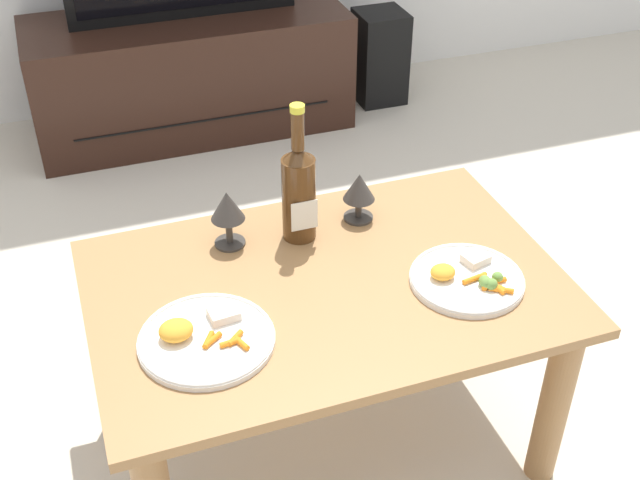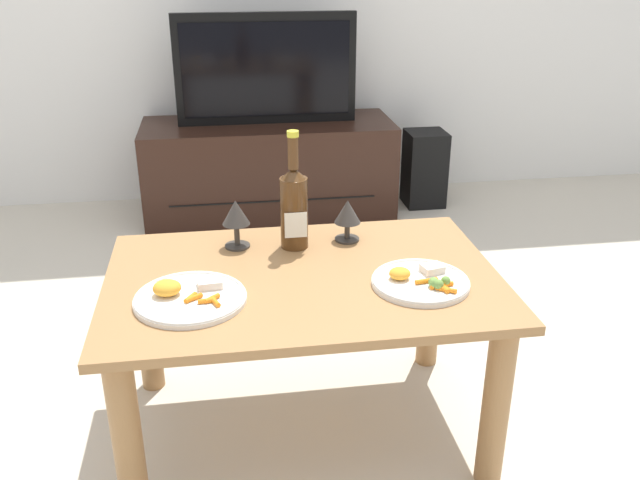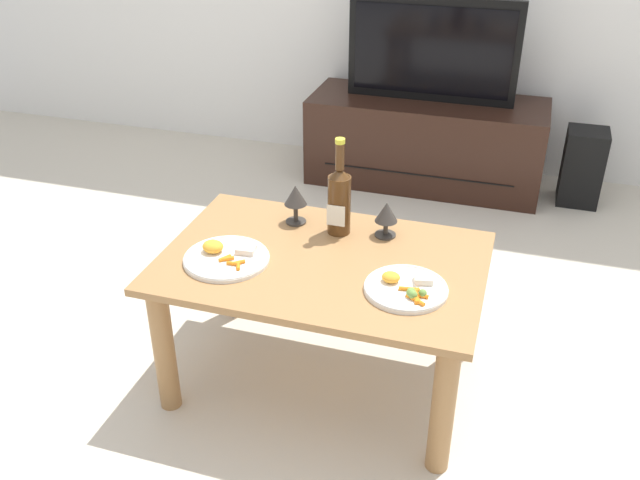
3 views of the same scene
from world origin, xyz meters
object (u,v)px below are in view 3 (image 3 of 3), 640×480
(goblet_right, at_px, (386,214))
(dinner_plate_right, at_px, (406,288))
(floor_speaker, at_px, (582,167))
(tv_stand, at_px, (425,142))
(tv_screen, at_px, (433,50))
(goblet_left, at_px, (295,197))
(dinner_plate_left, at_px, (226,257))
(wine_bottle, at_px, (339,198))
(dining_table, at_px, (323,285))

(goblet_right, xyz_separation_m, dinner_plate_right, (0.13, -0.31, -0.07))
(floor_speaker, height_order, goblet_right, goblet_right)
(tv_stand, height_order, tv_screen, tv_screen)
(goblet_left, bearing_deg, goblet_right, -0.00)
(tv_screen, distance_m, goblet_left, 1.57)
(floor_speaker, relative_size, dinner_plate_left, 1.45)
(wine_bottle, bearing_deg, goblet_right, 7.96)
(tv_stand, distance_m, goblet_left, 1.60)
(wine_bottle, bearing_deg, tv_stand, 88.14)
(tv_screen, bearing_deg, goblet_right, -85.97)
(goblet_right, bearing_deg, dining_table, -126.90)
(floor_speaker, bearing_deg, goblet_right, -115.12)
(wine_bottle, relative_size, dinner_plate_right, 1.36)
(goblet_right, height_order, dinner_plate_right, goblet_right)
(tv_screen, bearing_deg, goblet_left, -97.76)
(floor_speaker, relative_size, wine_bottle, 1.17)
(dinner_plate_right, bearing_deg, floor_speaker, 72.47)
(floor_speaker, xyz_separation_m, goblet_left, (-1.04, -1.54, 0.39))
(dining_table, xyz_separation_m, goblet_right, (0.16, 0.21, 0.18))
(tv_screen, bearing_deg, dining_table, -91.58)
(goblet_left, bearing_deg, tv_stand, 82.25)
(floor_speaker, xyz_separation_m, dinner_plate_right, (-0.58, -1.85, 0.31))
(tv_stand, xyz_separation_m, wine_bottle, (-0.05, -1.57, 0.39))
(floor_speaker, relative_size, goblet_left, 2.81)
(tv_stand, height_order, wine_bottle, wine_bottle)
(dinner_plate_right, bearing_deg, dining_table, 160.84)
(dinner_plate_right, bearing_deg, dinner_plate_left, 179.64)
(tv_stand, relative_size, goblet_right, 10.11)
(tv_stand, xyz_separation_m, dinner_plate_left, (-0.34, -1.86, 0.27))
(tv_stand, bearing_deg, tv_screen, -90.00)
(dinner_plate_left, height_order, dinner_plate_right, dinner_plate_left)
(dinner_plate_left, bearing_deg, wine_bottle, 44.54)
(wine_bottle, height_order, goblet_left, wine_bottle)
(tv_screen, bearing_deg, floor_speaker, -0.88)
(dining_table, xyz_separation_m, wine_bottle, (-0.00, 0.19, 0.23))
(dining_table, relative_size, floor_speaker, 2.59)
(goblet_left, height_order, dinner_plate_right, goblet_left)
(goblet_right, relative_size, dinner_plate_right, 0.50)
(tv_screen, relative_size, dinner_plate_left, 3.21)
(tv_stand, height_order, goblet_right, goblet_right)
(floor_speaker, bearing_deg, tv_screen, 178.98)
(wine_bottle, bearing_deg, floor_speaker, 60.67)
(wine_bottle, distance_m, dinner_plate_right, 0.43)
(dinner_plate_right, bearing_deg, tv_stand, 97.39)
(dining_table, distance_m, floor_speaker, 1.96)
(tv_screen, height_order, dinner_plate_right, tv_screen)
(goblet_right, bearing_deg, wine_bottle, -172.04)
(floor_speaker, bearing_deg, dining_table, -116.71)
(goblet_left, distance_m, dinner_plate_left, 0.34)
(goblet_right, bearing_deg, goblet_left, 180.00)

